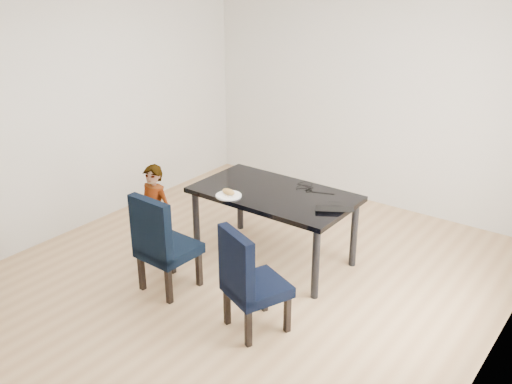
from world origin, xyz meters
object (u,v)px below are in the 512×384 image
Objects in this scene: child at (155,214)px; laptop at (334,207)px; chair_left at (169,241)px; plate at (229,196)px; dining_table at (274,226)px; chair_right at (257,279)px.

child reaches higher than laptop.
chair_left reaches higher than plate.
chair_right is at bearing -61.72° from dining_table.
child is (-0.48, 0.30, 0.03)m from chair_left.
chair_right is at bearing -39.24° from plate.
laptop is at bearing 19.63° from plate.
plate is at bearing -130.13° from dining_table.
dining_table is 1.20m from chair_right.
child is at bearing 150.56° from chair_left.
dining_table is 1.13m from chair_left.
child is 1.80m from laptop.
dining_table is at bearing 49.87° from plate.
child reaches higher than chair_left.
plate is at bearing 28.01° from child.
chair_left reaches higher than dining_table.
child reaches higher than chair_right.
chair_left reaches higher than laptop.
chair_right is 1.55m from child.
dining_table is 0.78m from laptop.
dining_table is at bearing 67.97° from chair_left.
dining_table is 1.55× the size of child.
chair_right is (1.03, -0.03, -0.02)m from chair_left.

